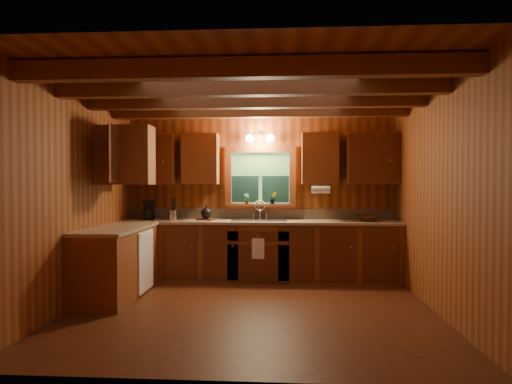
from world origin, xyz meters
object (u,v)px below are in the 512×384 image
object	(u,v)px
sink	(259,223)
wicker_basket	(368,218)
cutting_board	(206,219)
coffee_maker	(149,210)

from	to	relation	value
sink	wicker_basket	bearing A→B (deg)	-0.54
cutting_board	sink	bearing A→B (deg)	14.51
sink	coffee_maker	size ratio (longest dim) A/B	2.63
coffee_maker	wicker_basket	bearing A→B (deg)	-14.69
coffee_maker	wicker_basket	distance (m)	3.34
cutting_board	wicker_basket	bearing A→B (deg)	14.54
coffee_maker	cutting_board	world-z (taller)	coffee_maker
sink	coffee_maker	distance (m)	1.73
coffee_maker	cutting_board	distance (m)	0.91
coffee_maker	cutting_board	size ratio (longest dim) A/B	1.21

